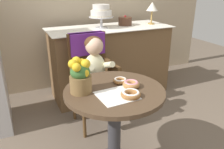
% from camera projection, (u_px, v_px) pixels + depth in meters
% --- Properties ---
extents(cafe_table, '(0.72, 0.72, 0.72)m').
position_uv_depth(cafe_table, '(114.00, 115.00, 1.71)').
color(cafe_table, '#4C3826').
rests_on(cafe_table, ground).
extents(wicker_chair, '(0.42, 0.45, 0.95)m').
position_uv_depth(wicker_chair, '(91.00, 65.00, 2.34)').
color(wicker_chair, brown).
rests_on(wicker_chair, ground).
extents(seated_child, '(0.27, 0.32, 0.73)m').
position_uv_depth(seated_child, '(96.00, 66.00, 2.19)').
color(seated_child, beige).
rests_on(seated_child, ground).
extents(paper_napkin, '(0.26, 0.25, 0.00)m').
position_uv_depth(paper_napkin, '(117.00, 96.00, 1.53)').
color(paper_napkin, white).
rests_on(paper_napkin, cafe_table).
extents(donut_front, '(0.13, 0.13, 0.04)m').
position_uv_depth(donut_front, '(131.00, 94.00, 1.51)').
color(donut_front, '#936033').
rests_on(donut_front, cafe_table).
extents(donut_mid, '(0.11, 0.11, 0.03)m').
position_uv_depth(donut_mid, '(120.00, 80.00, 1.73)').
color(donut_mid, '#936033').
rests_on(donut_mid, cafe_table).
extents(donut_side, '(0.12, 0.12, 0.05)m').
position_uv_depth(donut_side, '(131.00, 84.00, 1.65)').
color(donut_side, '#AD7542').
rests_on(donut_side, cafe_table).
extents(flower_vase, '(0.15, 0.15, 0.25)m').
position_uv_depth(flower_vase, '(80.00, 76.00, 1.54)').
color(flower_vase, brown).
rests_on(flower_vase, cafe_table).
extents(display_counter, '(1.56, 0.62, 0.90)m').
position_uv_depth(display_counter, '(110.00, 61.00, 3.03)').
color(display_counter, brown).
rests_on(display_counter, ground).
extents(tiered_cake_stand, '(0.30, 0.30, 0.28)m').
position_uv_depth(tiered_cake_stand, '(101.00, 12.00, 2.75)').
color(tiered_cake_stand, silver).
rests_on(tiered_cake_stand, display_counter).
extents(round_layer_cake, '(0.18, 0.18, 0.13)m').
position_uv_depth(round_layer_cake, '(125.00, 21.00, 2.98)').
color(round_layer_cake, '#4C2D1E').
rests_on(round_layer_cake, display_counter).
extents(table_lamp, '(0.15, 0.15, 0.28)m').
position_uv_depth(table_lamp, '(152.00, 7.00, 3.00)').
color(table_lamp, '#B28C47').
rests_on(table_lamp, display_counter).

